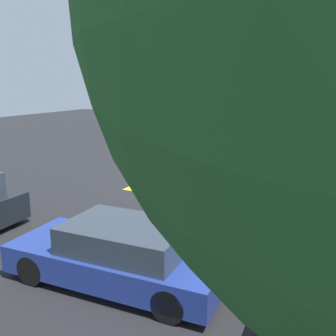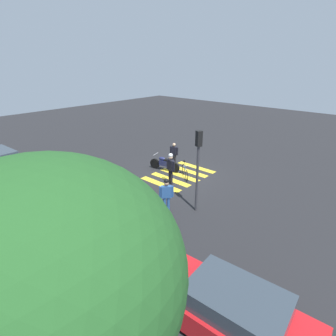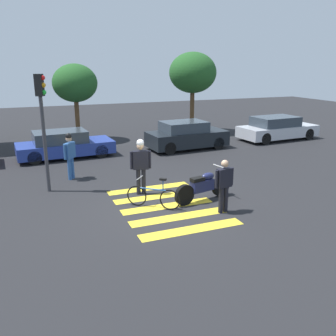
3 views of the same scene
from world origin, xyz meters
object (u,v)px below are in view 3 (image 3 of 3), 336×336
police_motorcycle (203,187)px  officer_by_motorcycle (141,162)px  leaning_bicycle (153,197)px  car_black_suv (186,136)px  car_silver_sedan (277,128)px  pedestrian_bystander (70,153)px  officer_on_foot (224,183)px  traffic_light_pole (43,114)px  car_blue_hatchback (64,145)px

police_motorcycle → officer_by_motorcycle: size_ratio=1.14×
leaning_bicycle → car_black_suv: (4.30, 7.02, 0.31)m
car_black_suv → car_silver_sedan: 5.90m
leaning_bicycle → pedestrian_bystander: 4.43m
officer_on_foot → officer_by_motorcycle: bearing=126.5°
pedestrian_bystander → car_silver_sedan: size_ratio=0.38×
officer_by_motorcycle → traffic_light_pole: 3.59m
officer_on_foot → car_blue_hatchback: bearing=112.8°
pedestrian_bystander → car_blue_hatchback: bearing=87.4°
pedestrian_bystander → leaning_bicycle: bearing=-63.5°
pedestrian_bystander → car_black_suv: (6.26, 3.10, -0.36)m
police_motorcycle → officer_on_foot: bearing=-84.0°
car_black_suv → traffic_light_pole: (-7.16, -4.24, 2.00)m
officer_by_motorcycle → traffic_light_pole: size_ratio=0.48×
leaning_bicycle → officer_on_foot: size_ratio=0.83×
leaning_bicycle → officer_by_motorcycle: size_ratio=0.71×
car_black_suv → car_silver_sedan: size_ratio=0.88×
traffic_light_pole → car_black_suv: bearing=30.6°
leaning_bicycle → officer_on_foot: officer_on_foot is taller
officer_by_motorcycle → car_black_suv: 7.12m
police_motorcycle → car_blue_hatchback: car_blue_hatchback is taller
leaning_bicycle → pedestrian_bystander: (-1.96, 3.92, 0.67)m
car_black_suv → officer_by_motorcycle: bearing=-126.9°
car_blue_hatchback → leaning_bicycle: bearing=-76.6°
leaning_bicycle → officer_by_motorcycle: officer_by_motorcycle is taller
car_black_suv → car_silver_sedan: bearing=2.2°
leaning_bicycle → pedestrian_bystander: size_ratio=0.75×
police_motorcycle → leaning_bicycle: bearing=-179.7°
car_blue_hatchback → car_black_suv: bearing=-4.7°
car_black_suv → traffic_light_pole: traffic_light_pole is taller
car_blue_hatchback → traffic_light_pole: (-1.06, -4.73, 2.08)m
officer_on_foot → pedestrian_bystander: (-3.78, 5.01, 0.13)m
officer_on_foot → car_silver_sedan: (8.38, 8.32, -0.27)m
police_motorcycle → car_silver_sedan: size_ratio=0.45×
car_silver_sedan → pedestrian_bystander: bearing=-164.7°
officer_on_foot → car_black_suv: size_ratio=0.39×
officer_by_motorcycle → officer_on_foot: bearing=-53.5°
leaning_bicycle → officer_by_motorcycle: 1.53m
leaning_bicycle → officer_on_foot: (1.82, -1.09, 0.55)m
car_blue_hatchback → traffic_light_pole: bearing=-102.6°
traffic_light_pole → pedestrian_bystander: bearing=51.8°
officer_by_motorcycle → car_silver_sedan: bearing=30.2°
police_motorcycle → leaning_bicycle: (-1.71, -0.01, -0.10)m
officer_on_foot → traffic_light_pole: (-4.68, 3.86, 1.77)m
pedestrian_bystander → car_black_suv: pedestrian_bystander is taller
officer_on_foot → car_black_suv: (2.48, 8.10, -0.23)m
officer_by_motorcycle → traffic_light_pole: (-2.89, 1.45, 1.56)m
pedestrian_bystander → car_blue_hatchback: size_ratio=0.40×
car_silver_sedan → traffic_light_pole: traffic_light_pole is taller
leaning_bicycle → car_blue_hatchback: 7.73m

